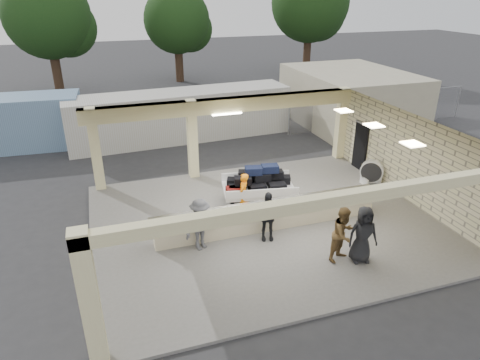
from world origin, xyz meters
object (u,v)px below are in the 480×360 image
object	(u,v)px
car_white_a	(279,102)
car_dark	(280,99)
luggage_cart	(258,184)
passenger_d	(363,234)
drum_fan	(372,171)
passenger_a	(343,234)
container_white	(181,115)
baggage_handler	(243,194)
passenger_c	(200,224)
car_white_b	(352,96)
passenger_b	(267,216)
baggage_counter	(269,215)

from	to	relation	value
car_white_a	car_dark	size ratio (longest dim) A/B	1.24
luggage_cart	passenger_d	xyz separation A→B (m)	(1.70, -4.48, 0.07)
car_white_a	drum_fan	bearing A→B (deg)	-177.51
car_dark	passenger_a	bearing A→B (deg)	179.93
passenger_a	container_white	xyz separation A→B (m)	(-2.33, 13.29, 0.33)
baggage_handler	passenger_c	size ratio (longest dim) A/B	0.91
drum_fan	container_white	xyz separation A→B (m)	(-6.40, 8.81, 0.64)
car_white_a	car_white_b	xyz separation A→B (m)	(5.40, -0.39, 0.07)
luggage_cart	car_white_a	xyz separation A→B (m)	(6.20, 12.44, -0.25)
passenger_a	passenger_b	world-z (taller)	passenger_a
container_white	baggage_handler	bearing A→B (deg)	-91.41
passenger_a	car_dark	xyz separation A→B (m)	(5.47, 17.59, -0.33)
car_white_b	drum_fan	bearing A→B (deg)	153.91
passenger_d	car_white_a	distance (m)	17.50
drum_fan	passenger_d	distance (m)	5.93
passenger_c	car_white_a	bearing A→B (deg)	36.70
car_white_a	container_white	bearing A→B (deg)	121.56
baggage_counter	passenger_a	bearing A→B (deg)	-59.58
baggage_counter	baggage_handler	distance (m)	1.41
baggage_counter	passenger_d	world-z (taller)	passenger_d
luggage_cart	passenger_d	distance (m)	4.79
car_white_b	passenger_a	bearing A→B (deg)	149.58
passenger_c	container_white	xyz separation A→B (m)	(1.65, 11.35, 0.34)
baggage_counter	passenger_c	size ratio (longest dim) A/B	4.67
passenger_c	car_white_a	world-z (taller)	passenger_c
drum_fan	passenger_d	xyz separation A→B (m)	(-3.55, -4.73, 0.35)
drum_fan	baggage_handler	world-z (taller)	baggage_handler
drum_fan	passenger_c	size ratio (longest dim) A/B	0.61
baggage_handler	car_white_b	distance (m)	17.63
baggage_handler	container_white	xyz separation A→B (m)	(-0.37, 9.59, 0.42)
car_dark	car_white_b	bearing A→B (deg)	-87.85
passenger_c	car_white_b	xyz separation A→B (m)	(14.39, 14.33, -0.21)
drum_fan	car_white_a	size ratio (longest dim) A/B	0.22
car_white_b	car_dark	distance (m)	5.12
drum_fan	car_dark	world-z (taller)	car_dark
passenger_c	car_white_b	world-z (taller)	passenger_c
passenger_a	luggage_cart	bearing A→B (deg)	81.39
drum_fan	passenger_d	bearing A→B (deg)	-84.67
car_white_a	container_white	size ratio (longest dim) A/B	0.40
passenger_c	container_white	world-z (taller)	container_white
passenger_a	passenger_d	distance (m)	0.58
drum_fan	car_white_a	world-z (taller)	car_white_a
drum_fan	passenger_a	bearing A→B (deg)	-90.02
baggage_counter	car_white_b	distance (m)	18.20
baggage_counter	passenger_d	size ratio (longest dim) A/B	4.46
car_white_a	luggage_cart	bearing A→B (deg)	160.43
passenger_b	baggage_counter	bearing A→B (deg)	77.57
passenger_a	car_dark	world-z (taller)	passenger_a
baggage_handler	passenger_a	xyz separation A→B (m)	(1.96, -3.71, 0.09)
car_white_a	passenger_b	bearing A→B (deg)	162.40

